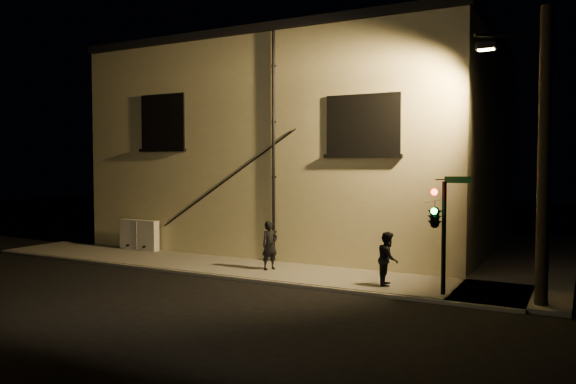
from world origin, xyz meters
The scene contains 8 objects.
ground centered at (0.00, 0.00, 0.00)m, with size 90.00×90.00×0.00m, color black.
sidewalk centered at (1.22, 4.39, 0.06)m, with size 21.00×16.00×0.12m.
building centered at (-3.00, 8.99, 4.40)m, with size 16.20×12.23×8.80m.
utility_cabinet centered at (-8.09, 2.70, 0.74)m, with size 1.89×0.32×1.24m, color white.
pedestrian_a centered at (-1.12, 1.47, 0.94)m, with size 0.59×0.39×1.63m, color black.
pedestrian_b centered at (3.17, 0.96, 0.91)m, with size 0.76×0.60×1.57m, color black.
traffic_signal centered at (4.65, 0.46, 2.28)m, with size 1.17×1.87×3.22m.
streetlamp_pole centered at (7.21, 0.64, 3.99)m, with size 2.03×1.40×7.57m.
Camera 1 is at (8.27, -14.75, 3.65)m, focal length 35.00 mm.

